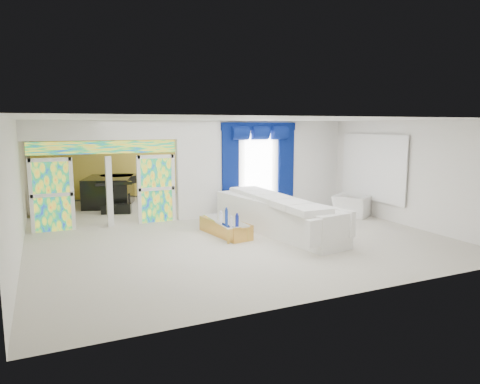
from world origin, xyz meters
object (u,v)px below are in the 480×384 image
console_table (244,212)px  armchair (352,206)px  white_sofa (276,217)px  coffee_table (225,228)px  grand_piano (109,191)px

console_table → armchair: armchair is taller
console_table → white_sofa: bearing=-90.6°
white_sofa → coffee_table: size_ratio=2.58×
white_sofa → grand_piano: 6.96m
grand_piano → armchair: bearing=-20.1°
console_table → armchair: size_ratio=1.08×
armchair → coffee_table: bearing=65.4°
armchair → grand_piano: bearing=21.0°
console_table → armchair: bearing=-21.0°
white_sofa → grand_piano: (-3.51, 6.01, 0.08)m
console_table → coffee_table: bearing=-127.8°
white_sofa → coffee_table: white_sofa is taller
white_sofa → armchair: (3.20, 0.85, -0.10)m
white_sofa → console_table: bearing=80.2°
armchair → console_table: bearing=37.5°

